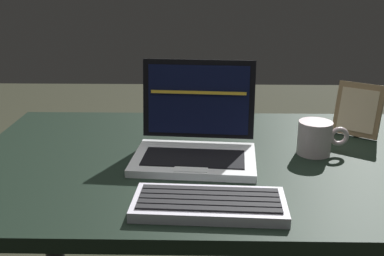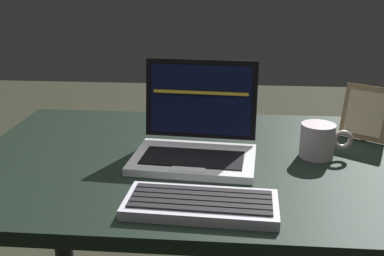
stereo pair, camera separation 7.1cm
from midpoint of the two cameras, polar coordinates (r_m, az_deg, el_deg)
name	(u,v)px [view 1 (the left image)]	position (r m, az deg, el deg)	size (l,w,h in m)	color
desk	(220,198)	(1.27, 1.98, -8.76)	(1.34, 0.80, 0.75)	black
laptop_front	(196,140)	(1.20, -1.24, -1.47)	(0.33, 0.27, 0.24)	silver
external_keyboard	(209,204)	(0.96, 0.01, -9.48)	(0.32, 0.15, 0.03)	silver
photo_frame	(358,110)	(1.43, 18.77, 2.12)	(0.14, 0.11, 0.16)	#8F724C
coffee_mug	(316,138)	(1.26, 13.68, -1.21)	(0.14, 0.09, 0.09)	silver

